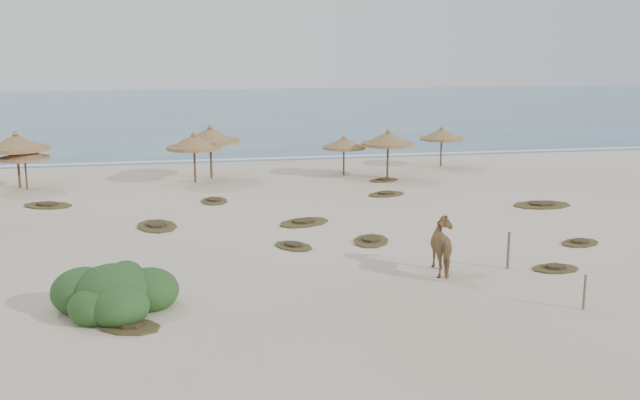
# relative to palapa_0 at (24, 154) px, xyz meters

# --- Properties ---
(ground) EXTENTS (160.00, 160.00, 0.00)m
(ground) POSITION_rel_palapa_0_xyz_m (13.03, -17.30, -1.90)
(ground) COLOR beige
(ground) RESTS_ON ground
(ocean) EXTENTS (200.00, 100.00, 0.01)m
(ocean) POSITION_rel_palapa_0_xyz_m (13.03, 57.70, -1.90)
(ocean) COLOR #275276
(ocean) RESTS_ON ground
(foam_line) EXTENTS (70.00, 0.60, 0.01)m
(foam_line) POSITION_rel_palapa_0_xyz_m (13.03, 8.70, -1.90)
(foam_line) COLOR white
(foam_line) RESTS_ON ground
(palapa_0) EXTENTS (2.98, 2.98, 2.46)m
(palapa_0) POSITION_rel_palapa_0_xyz_m (0.00, 0.00, 0.00)
(palapa_0) COLOR brown
(palapa_0) RESTS_ON ground
(palapa_1) EXTENTS (4.43, 4.43, 3.15)m
(palapa_1) POSITION_rel_palapa_0_xyz_m (-0.46, 0.50, 0.54)
(palapa_1) COLOR brown
(palapa_1) RESTS_ON ground
(palapa_2) EXTENTS (3.79, 3.79, 3.19)m
(palapa_2) POSITION_rel_palapa_0_xyz_m (9.96, 1.53, 0.57)
(palapa_2) COLOR brown
(palapa_2) RESTS_ON ground
(palapa_3) EXTENTS (3.39, 3.39, 2.93)m
(palapa_3) POSITION_rel_palapa_0_xyz_m (8.98, 0.16, 0.36)
(palapa_3) COLOR brown
(palapa_3) RESTS_ON ground
(palapa_4) EXTENTS (3.10, 3.10, 2.45)m
(palapa_4) POSITION_rel_palapa_0_xyz_m (17.84, 1.00, -0.00)
(palapa_4) COLOR brown
(palapa_4) RESTS_ON ground
(palapa_5) EXTENTS (3.83, 3.83, 2.93)m
(palapa_5) POSITION_rel_palapa_0_xyz_m (20.13, -0.50, 0.37)
(palapa_5) COLOR brown
(palapa_5) RESTS_ON ground
(palapa_6) EXTENTS (3.46, 3.46, 2.66)m
(palapa_6) POSITION_rel_palapa_0_xyz_m (24.77, 2.92, 0.16)
(palapa_6) COLOR brown
(palapa_6) RESTS_ON ground
(horse) EXTENTS (1.21, 2.23, 1.80)m
(horse) POSITION_rel_palapa_0_xyz_m (16.61, -18.70, -1.00)
(horse) COLOR #987245
(horse) RESTS_ON ground
(fence_post_near) EXTENTS (0.12, 0.12, 1.29)m
(fence_post_near) POSITION_rel_palapa_0_xyz_m (18.87, -18.67, -1.26)
(fence_post_near) COLOR #605748
(fence_post_near) RESTS_ON ground
(fence_post_far) EXTENTS (0.09, 0.09, 1.04)m
(fence_post_far) POSITION_rel_palapa_0_xyz_m (19.20, -22.78, -1.39)
(fence_post_far) COLOR #605748
(fence_post_far) RESTS_ON ground
(bush) EXTENTS (3.60, 3.17, 1.61)m
(bush) POSITION_rel_palapa_0_xyz_m (6.06, -20.26, -1.38)
(bush) COLOR #2D5624
(bush) RESTS_ON ground
(scrub_1) EXTENTS (2.13, 2.81, 0.16)m
(scrub_1) POSITION_rel_palapa_0_xyz_m (7.02, -10.15, -1.85)
(scrub_1) COLOR brown
(scrub_1) RESTS_ON ground
(scrub_2) EXTENTS (1.89, 2.10, 0.16)m
(scrub_2) POSITION_rel_palapa_0_xyz_m (12.16, -14.48, -1.85)
(scrub_2) COLOR brown
(scrub_2) RESTS_ON ground
(scrub_3) EXTENTS (2.90, 2.57, 0.16)m
(scrub_3) POSITION_rel_palapa_0_xyz_m (13.25, -10.77, -1.85)
(scrub_3) COLOR brown
(scrub_3) RESTS_ON ground
(scrub_4) EXTENTS (2.01, 1.67, 0.16)m
(scrub_4) POSITION_rel_palapa_0_xyz_m (23.08, -16.24, -1.85)
(scrub_4) COLOR brown
(scrub_4) RESTS_ON ground
(scrub_5) EXTENTS (3.01, 2.05, 0.16)m
(scrub_5) POSITION_rel_palapa_0_xyz_m (25.15, -9.50, -1.85)
(scrub_5) COLOR brown
(scrub_5) RESTS_ON ground
(scrub_6) EXTENTS (2.97, 2.62, 0.16)m
(scrub_6) POSITION_rel_palapa_0_xyz_m (1.80, -4.81, -1.85)
(scrub_6) COLOR brown
(scrub_6) RESTS_ON ground
(scrub_7) EXTENTS (2.47, 2.04, 0.16)m
(scrub_7) POSITION_rel_palapa_0_xyz_m (18.57, -5.42, -1.85)
(scrub_7) COLOR brown
(scrub_7) RESTS_ON ground
(scrub_9) EXTENTS (2.07, 2.46, 0.16)m
(scrub_9) POSITION_rel_palapa_0_xyz_m (15.25, -14.32, -1.85)
(scrub_9) COLOR brown
(scrub_9) RESTS_ON ground
(scrub_10) EXTENTS (2.18, 1.82, 0.16)m
(scrub_10) POSITION_rel_palapa_0_xyz_m (19.65, -1.41, -1.85)
(scrub_10) COLOR brown
(scrub_10) RESTS_ON ground
(scrub_11) EXTENTS (2.09, 1.81, 0.16)m
(scrub_11) POSITION_rel_palapa_0_xyz_m (6.51, -21.61, -1.85)
(scrub_11) COLOR brown
(scrub_11) RESTS_ON ground
(scrub_12) EXTENTS (1.65, 1.08, 0.16)m
(scrub_12) POSITION_rel_palapa_0_xyz_m (20.40, -19.11, -1.85)
(scrub_12) COLOR brown
(scrub_12) RESTS_ON ground
(scrub_13) EXTENTS (1.35, 2.04, 0.16)m
(scrub_13) POSITION_rel_palapa_0_xyz_m (9.72, -5.37, -1.85)
(scrub_13) COLOR brown
(scrub_13) RESTS_ON ground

